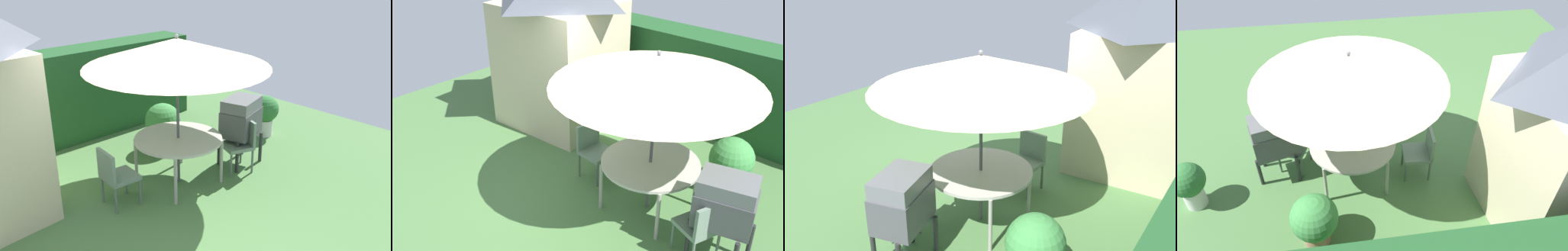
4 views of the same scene
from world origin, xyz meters
TOP-DOWN VIEW (x-y plane):
  - ground_plane at (0.00, 0.00)m, footprint 11.00×11.00m
  - hedge_backdrop at (0.00, 3.50)m, footprint 6.48×0.77m
  - patio_table at (0.85, 0.69)m, footprint 1.39×1.39m
  - patio_umbrella at (0.85, 0.69)m, footprint 2.78×2.78m
  - bbq_grill at (2.08, 0.46)m, footprint 0.81×0.67m
  - chair_near_shed at (1.92, 0.30)m, footprint 0.60×0.59m
  - chair_far_side at (-0.29, 0.78)m, footprint 0.50×0.50m
  - potted_plant_by_shed at (3.39, 0.95)m, footprint 0.54×0.54m
  - potted_plant_by_grill at (1.51, 1.88)m, footprint 0.67×0.67m

SIDE VIEW (x-z plane):
  - ground_plane at x=0.00m, z-range 0.00..0.00m
  - potted_plant_by_shed at x=3.39m, z-range 0.08..0.91m
  - potted_plant_by_grill at x=1.51m, z-range 0.06..0.94m
  - chair_near_shed at x=1.92m, z-range 0.07..0.97m
  - chair_far_side at x=-0.29m, z-range 0.07..0.97m
  - patio_table at x=0.85m, z-range 0.34..1.12m
  - bbq_grill at x=2.08m, z-range 0.25..1.45m
  - hedge_backdrop at x=0.00m, z-range 0.00..1.78m
  - patio_umbrella at x=0.85m, z-range 0.93..3.33m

